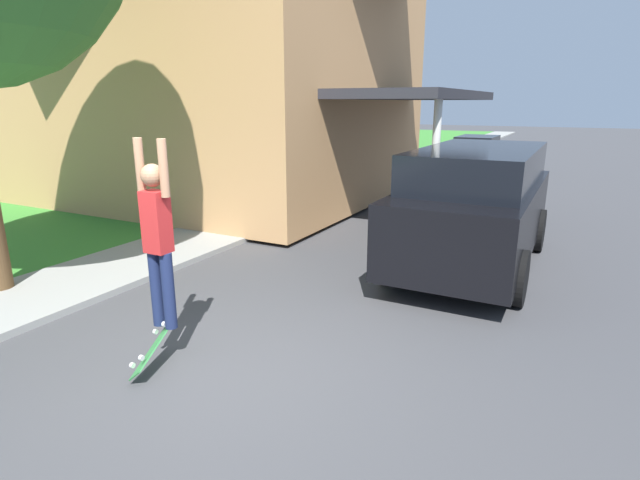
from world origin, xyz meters
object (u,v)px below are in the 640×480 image
Objects in this scene: lawn_tree_far at (291,29)px; car_down_street at (477,152)px; suv_parked at (475,204)px; skateboarder at (157,233)px; skateboard at (153,347)px.

car_down_street is at bearing 69.64° from lawn_tree_far.
suv_parked is 5.39m from skateboarder.
skateboard is (-2.24, -5.12, -0.82)m from suv_parked.
suv_parked reaches higher than skateboard.
skateboarder is (0.27, -18.62, 0.77)m from car_down_street.
suv_parked is 13.99m from car_down_street.
skateboarder reaches higher than skateboard.
skateboarder reaches higher than suv_parked.
skateboard is at bearing -67.71° from lawn_tree_far.
lawn_tree_far is 11.06m from skateboard.
lawn_tree_far reaches higher than skateboard.
skateboarder is 2.71× the size of skateboard.
lawn_tree_far is at bearing 112.29° from skateboard.
car_down_street is 18.64m from skateboarder.
car_down_street is (-2.56, 13.75, -0.42)m from suv_parked.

